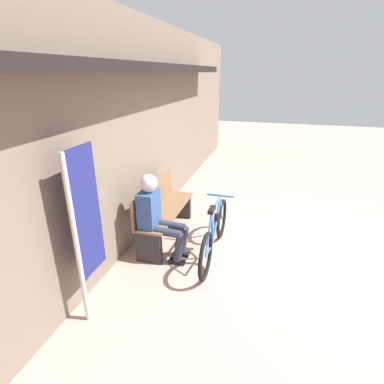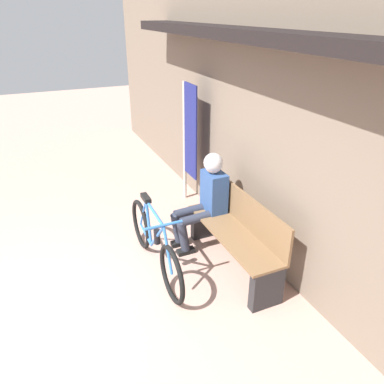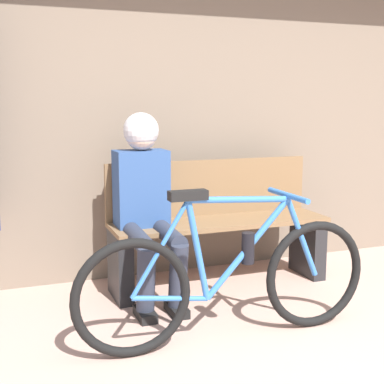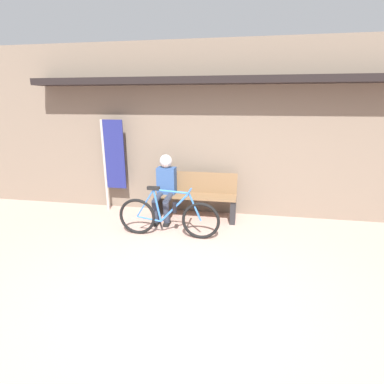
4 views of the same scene
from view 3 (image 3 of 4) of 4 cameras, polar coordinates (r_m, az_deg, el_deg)
name	(u,v)px [view 3 (image 3 of 4)]	position (r m, az deg, el deg)	size (l,w,h in m)	color
storefront_wall	(223,50)	(4.16, 3.29, 14.84)	(12.00, 0.56, 3.20)	#756656
park_bench_near	(217,228)	(3.77, 2.71, -3.82)	(1.52, 0.42, 0.87)	brown
bicycle	(230,280)	(2.90, 4.03, -9.30)	(1.69, 0.40, 0.84)	black
person_seated	(146,194)	(3.42, -4.98, -0.19)	(0.34, 0.65, 1.22)	#2D3342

